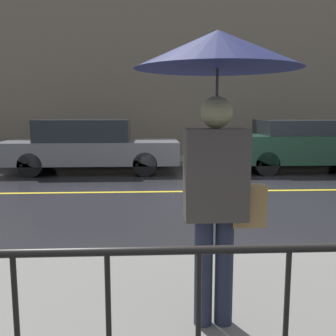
{
  "coord_description": "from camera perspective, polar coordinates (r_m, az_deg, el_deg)",
  "views": [
    {
      "loc": [
        -2.27,
        -8.1,
        1.72
      ],
      "look_at": [
        -2.02,
        -3.32,
        1.01
      ],
      "focal_mm": 42.0,
      "sensor_mm": 36.0,
      "label": 1
    }
  ],
  "objects": [
    {
      "name": "building_storefront",
      "position": [
        13.91,
        6.61,
        12.64
      ],
      "size": [
        28.0,
        0.3,
        5.47
      ],
      "color": "#706656",
      "rests_on": "ground_plane"
    },
    {
      "name": "car_dark_green",
      "position": [
        11.77,
        19.36,
        3.29
      ],
      "size": [
        4.49,
        1.93,
        1.43
      ],
      "color": "#193828",
      "rests_on": "ground_plane"
    },
    {
      "name": "ground_plane",
      "position": [
        8.59,
        12.46,
        -3.25
      ],
      "size": [
        80.0,
        80.0,
        0.0
      ],
      "primitive_type": "plane",
      "color": "black"
    },
    {
      "name": "car_grey",
      "position": [
        11.01,
        -11.3,
        3.21
      ],
      "size": [
        4.72,
        1.75,
        1.45
      ],
      "color": "slate",
      "rests_on": "ground_plane"
    },
    {
      "name": "pedestrian",
      "position": [
        2.75,
        7.22,
        11.14
      ],
      "size": [
        1.14,
        1.14,
        2.11
      ],
      "color": "#23283D",
      "rests_on": "sidewalk_near"
    },
    {
      "name": "sidewalk_far",
      "position": [
        13.02,
        7.12,
        1.18
      ],
      "size": [
        28.0,
        1.65,
        0.14
      ],
      "color": "slate",
      "rests_on": "ground_plane"
    },
    {
      "name": "lane_marking",
      "position": [
        8.59,
        12.46,
        -3.23
      ],
      "size": [
        25.2,
        0.12,
        0.01
      ],
      "color": "gold",
      "rests_on": "ground_plane"
    }
  ]
}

